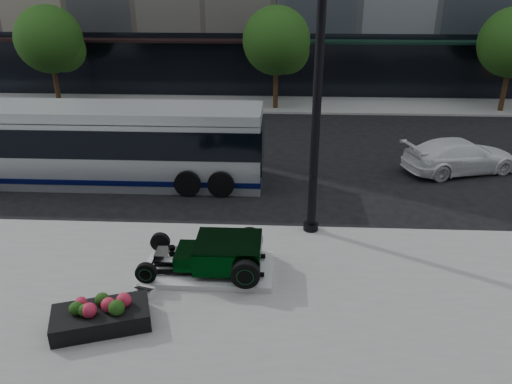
{
  "coord_description": "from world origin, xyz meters",
  "views": [
    {
      "loc": [
        1.33,
        -15.95,
        7.44
      ],
      "look_at": [
        0.62,
        -1.85,
        1.2
      ],
      "focal_mm": 35.0,
      "sensor_mm": 36.0,
      "label": 1
    }
  ],
  "objects_px": {
    "transit_bus": "(104,144)",
    "white_sedan": "(460,156)",
    "lamppost": "(317,107)",
    "hot_rod": "(220,253)",
    "flower_planter": "(101,316)"
  },
  "relations": [
    {
      "from": "flower_planter",
      "to": "transit_bus",
      "type": "bearing_deg",
      "value": 107.38
    },
    {
      "from": "white_sedan",
      "to": "hot_rod",
      "type": "bearing_deg",
      "value": 115.5
    },
    {
      "from": "hot_rod",
      "to": "flower_planter",
      "type": "xyz_separation_m",
      "value": [
        -2.43,
        -2.33,
        -0.33
      ]
    },
    {
      "from": "flower_planter",
      "to": "lamppost",
      "type": "bearing_deg",
      "value": 44.55
    },
    {
      "from": "hot_rod",
      "to": "white_sedan",
      "type": "height_order",
      "value": "white_sedan"
    },
    {
      "from": "lamppost",
      "to": "flower_planter",
      "type": "distance_m",
      "value": 7.81
    },
    {
      "from": "lamppost",
      "to": "white_sedan",
      "type": "distance_m",
      "value": 8.99
    },
    {
      "from": "flower_planter",
      "to": "transit_bus",
      "type": "distance_m",
      "value": 9.25
    },
    {
      "from": "lamppost",
      "to": "hot_rod",
      "type": "bearing_deg",
      "value": -134.73
    },
    {
      "from": "hot_rod",
      "to": "transit_bus",
      "type": "distance_m",
      "value": 8.3
    },
    {
      "from": "transit_bus",
      "to": "white_sedan",
      "type": "height_order",
      "value": "transit_bus"
    },
    {
      "from": "lamppost",
      "to": "flower_planter",
      "type": "height_order",
      "value": "lamppost"
    },
    {
      "from": "transit_bus",
      "to": "white_sedan",
      "type": "distance_m",
      "value": 14.03
    },
    {
      "from": "hot_rod",
      "to": "flower_planter",
      "type": "distance_m",
      "value": 3.38
    },
    {
      "from": "lamppost",
      "to": "transit_bus",
      "type": "bearing_deg",
      "value": 152.98
    }
  ]
}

